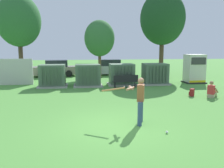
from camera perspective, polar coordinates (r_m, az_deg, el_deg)
name	(u,v)px	position (r m, az deg, el deg)	size (l,w,h in m)	color
ground_plane	(115,126)	(8.50, 0.79, -10.39)	(96.00, 96.00, 0.00)	#51933D
fence_panel	(0,72)	(19.44, -25.95, 2.67)	(4.80, 0.12, 2.00)	beige
transformer_west	(53,76)	(17.28, -14.49, 1.91)	(2.10, 1.70, 1.62)	#9E9B93
transformer_mid_west	(88,76)	(17.14, -6.00, 2.09)	(2.10, 1.70, 1.62)	#9E9B93
transformer_mid_east	(122,75)	(17.54, 2.39, 2.28)	(2.10, 1.70, 1.62)	#9E9B93
transformer_east	(155,74)	(18.23, 10.58, 2.39)	(2.10, 1.70, 1.62)	#9E9B93
generator_enclosure	(194,69)	(19.79, 19.70, 3.54)	(1.60, 1.40, 2.30)	#262626
park_bench	(126,80)	(16.34, 3.37, 0.89)	(1.83, 0.56, 0.92)	black
batter	(139,98)	(8.57, 6.71, -3.51)	(1.58, 0.85, 1.74)	#384C75
sports_ball	(167,132)	(8.02, 13.42, -11.51)	(0.09, 0.09, 0.09)	white
seated_spectator	(212,91)	(14.39, 23.45, -1.57)	(0.77, 0.70, 0.96)	tan
backpack	(192,93)	(14.35, 19.13, -2.01)	(0.38, 0.38, 0.44)	maroon
tree_left	(19,21)	(23.77, -22.07, 14.25)	(4.03, 4.03, 7.70)	#4C3828
tree_center_left	(100,39)	(21.81, -3.11, 11.17)	(2.80, 2.80, 5.36)	brown
tree_center_right	(163,19)	(23.40, 12.39, 15.53)	(4.26, 4.26, 8.15)	#4C3828
parked_car_leftmost	(55,69)	(23.77, -13.86, 3.69)	(4.38, 2.31, 1.62)	gray
parked_car_left_of_center	(109,68)	(24.37, -0.83, 4.07)	(4.20, 1.93, 1.62)	#B2B2B7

